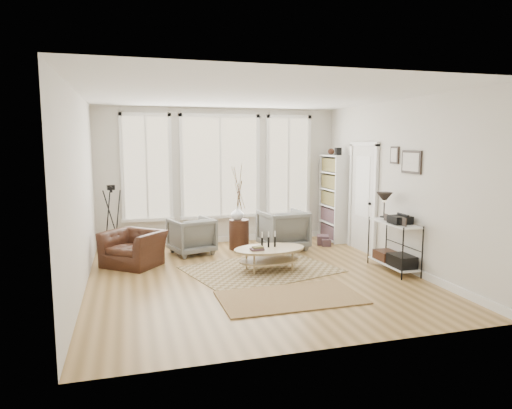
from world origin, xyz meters
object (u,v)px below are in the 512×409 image
object	(u,v)px
low_shelf	(394,241)
armchair_right	(283,230)
side_table	(239,209)
coffee_table	(269,253)
bookcase	(333,198)
armchair_left	(192,236)
accent_chair	(134,248)

from	to	relation	value
low_shelf	armchair_right	distance (m)	2.39
armchair_right	side_table	bearing A→B (deg)	-22.39
side_table	coffee_table	bearing A→B (deg)	-85.94
bookcase	coffee_table	world-z (taller)	bookcase
armchair_left	side_table	bearing A→B (deg)	170.82
coffee_table	accent_chair	bearing A→B (deg)	156.57
side_table	low_shelf	bearing A→B (deg)	-46.15
coffee_table	armchair_right	size ratio (longest dim) A/B	1.45
armchair_right	accent_chair	world-z (taller)	armchair_right
armchair_left	armchair_right	xyz separation A→B (m)	(1.86, -0.11, 0.05)
accent_chair	coffee_table	bearing A→B (deg)	15.61
low_shelf	coffee_table	bearing A→B (deg)	164.35
armchair_right	side_table	xyz separation A→B (m)	(-0.87, 0.24, 0.42)
accent_chair	low_shelf	bearing A→B (deg)	19.25
side_table	accent_chair	bearing A→B (deg)	-161.16
low_shelf	accent_chair	distance (m)	4.53
bookcase	low_shelf	size ratio (longest dim) A/B	1.58
coffee_table	accent_chair	xyz separation A→B (m)	(-2.22, 0.96, 0.00)
armchair_right	accent_chair	bearing A→B (deg)	2.20
armchair_left	armchair_right	distance (m)	1.86
coffee_table	armchair_right	world-z (taller)	armchair_right
armchair_left	side_table	size ratio (longest dim) A/B	0.46
coffee_table	accent_chair	world-z (taller)	accent_chair
bookcase	armchair_right	size ratio (longest dim) A/B	2.33
bookcase	accent_chair	world-z (taller)	bookcase
coffee_table	armchair_left	bearing A→B (deg)	125.64
coffee_table	side_table	xyz separation A→B (m)	(-0.12, 1.68, 0.52)
low_shelf	armchair_right	xyz separation A→B (m)	(-1.29, 2.01, -0.11)
coffee_table	armchair_right	distance (m)	1.62
coffee_table	side_table	bearing A→B (deg)	94.06
low_shelf	side_table	world-z (taller)	side_table
low_shelf	armchair_right	world-z (taller)	low_shelf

